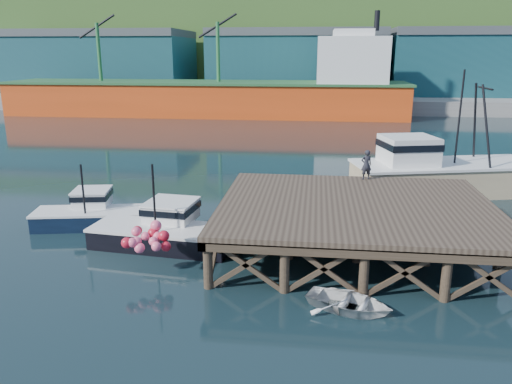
# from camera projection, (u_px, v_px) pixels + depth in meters

# --- Properties ---
(ground) EXTENTS (300.00, 300.00, 0.00)m
(ground) POSITION_uv_depth(u_px,v_px,m) (234.00, 242.00, 23.23)
(ground) COLOR black
(ground) RESTS_ON ground
(wharf) EXTENTS (12.00, 10.00, 2.62)m
(wharf) POSITION_uv_depth(u_px,v_px,m) (356.00, 208.00, 21.90)
(wharf) COLOR brown
(wharf) RESTS_ON ground
(far_quay) EXTENTS (160.00, 40.00, 2.00)m
(far_quay) POSITION_uv_depth(u_px,v_px,m) (297.00, 96.00, 89.87)
(far_quay) COLOR gray
(far_quay) RESTS_ON ground
(warehouse_left) EXTENTS (32.00, 16.00, 9.00)m
(warehouse_left) POSITION_uv_depth(u_px,v_px,m) (97.00, 64.00, 87.66)
(warehouse_left) COLOR #1B525A
(warehouse_left) RESTS_ON far_quay
(warehouse_mid) EXTENTS (28.00, 16.00, 9.00)m
(warehouse_mid) POSITION_uv_depth(u_px,v_px,m) (296.00, 65.00, 83.61)
(warehouse_mid) COLOR #1B525A
(warehouse_mid) RESTS_ON far_quay
(warehouse_right) EXTENTS (30.00, 16.00, 9.00)m
(warehouse_right) POSITION_uv_depth(u_px,v_px,m) (483.00, 66.00, 80.14)
(warehouse_right) COLOR #1B525A
(warehouse_right) RESTS_ON far_quay
(cargo_ship) EXTENTS (55.50, 10.00, 13.75)m
(cargo_ship) POSITION_uv_depth(u_px,v_px,m) (230.00, 91.00, 69.20)
(cargo_ship) COLOR #E34815
(cargo_ship) RESTS_ON ground
(hillside) EXTENTS (220.00, 50.00, 22.00)m
(hillside) POSITION_uv_depth(u_px,v_px,m) (303.00, 41.00, 115.85)
(hillside) COLOR #2D511E
(hillside) RESTS_ON ground
(boat_navy) EXTENTS (5.63, 3.43, 3.36)m
(boat_navy) POSITION_uv_depth(u_px,v_px,m) (90.00, 213.00, 25.38)
(boat_navy) COLOR black
(boat_navy) RESTS_ON ground
(boat_black) EXTENTS (6.67, 5.57, 3.99)m
(boat_black) POSITION_uv_depth(u_px,v_px,m) (165.00, 230.00, 22.79)
(boat_black) COLOR black
(boat_black) RESTS_ON ground
(trawler) EXTENTS (11.96, 6.68, 7.58)m
(trawler) POSITION_uv_depth(u_px,v_px,m) (441.00, 169.00, 31.06)
(trawler) COLOR tan
(trawler) RESTS_ON ground
(dinghy) EXTENTS (3.52, 3.04, 0.61)m
(dinghy) POSITION_uv_depth(u_px,v_px,m) (349.00, 302.00, 17.04)
(dinghy) COLOR white
(dinghy) RESTS_ON ground
(dockworker) EXTENTS (0.64, 0.50, 1.56)m
(dockworker) POSITION_uv_depth(u_px,v_px,m) (366.00, 165.00, 25.93)
(dockworker) COLOR #212129
(dockworker) RESTS_ON wharf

